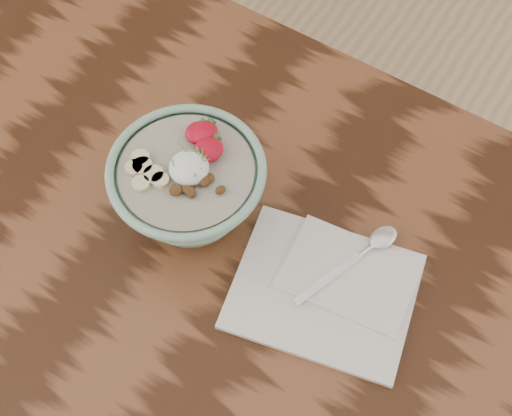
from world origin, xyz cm
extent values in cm
cube|color=#341A0D|center=(0.00, 0.00, 73.00)|extent=(160.00, 90.00, 4.00)
cylinder|color=#4C2D19|center=(-72.00, 37.00, 35.50)|extent=(7.00, 7.00, 71.00)
cylinder|color=#85B39A|center=(5.58, 6.85, 75.67)|extent=(9.32, 9.32, 1.33)
torus|color=#85B39A|center=(5.58, 6.85, 86.54)|extent=(21.19, 21.19, 1.22)
cylinder|color=#B3AB94|center=(5.58, 6.85, 85.87)|extent=(17.97, 17.97, 1.11)
ellipsoid|color=white|center=(6.13, 6.89, 87.44)|extent=(5.29, 5.29, 2.91)
ellipsoid|color=#B5081D|center=(6.68, 10.60, 87.46)|extent=(3.76, 4.13, 2.07)
cone|color=#286623|center=(6.68, 12.29, 87.76)|extent=(1.40, 1.03, 1.52)
ellipsoid|color=#B5081D|center=(4.55, 12.50, 87.43)|extent=(3.64, 4.00, 2.00)
cone|color=#286623|center=(4.55, 14.14, 87.73)|extent=(1.40, 1.03, 1.52)
ellipsoid|color=#B5081D|center=(3.82, 12.09, 87.32)|extent=(3.27, 3.59, 1.80)
cone|color=#286623|center=(3.82, 13.56, 87.62)|extent=(1.40, 1.03, 1.52)
cylinder|color=beige|center=(3.84, 3.66, 86.83)|extent=(2.27, 2.27, 0.70)
cylinder|color=beige|center=(2.00, 1.89, 86.83)|extent=(2.29, 2.29, 0.70)
cylinder|color=beige|center=(2.59, 3.88, 86.83)|extent=(2.66, 2.66, 0.70)
cylinder|color=beige|center=(0.60, 4.15, 86.83)|extent=(2.67, 2.67, 0.70)
cylinder|color=beige|center=(-0.20, 3.36, 86.83)|extent=(2.31, 2.31, 0.70)
cylinder|color=beige|center=(-0.43, 5.02, 86.83)|extent=(2.46, 2.46, 0.70)
ellipsoid|color=brown|center=(9.07, 7.29, 86.93)|extent=(1.84, 1.86, 0.90)
ellipsoid|color=brown|center=(8.22, 4.13, 87.06)|extent=(2.08, 1.71, 1.20)
ellipsoid|color=brown|center=(6.47, 3.42, 87.07)|extent=(1.84, 1.92, 1.08)
ellipsoid|color=brown|center=(11.22, 6.52, 86.94)|extent=(1.48, 1.72, 0.77)
ellipsoid|color=brown|center=(8.61, 6.48, 87.08)|extent=(2.40, 2.35, 1.29)
ellipsoid|color=brown|center=(8.83, 7.08, 86.98)|extent=(1.58, 1.73, 0.94)
ellipsoid|color=brown|center=(7.50, 5.12, 86.94)|extent=(1.76, 1.66, 1.05)
ellipsoid|color=brown|center=(7.51, 4.41, 86.95)|extent=(1.70, 1.72, 1.11)
cylinder|color=#518A3A|center=(7.37, 7.49, 88.43)|extent=(1.45, 1.01, 0.24)
cylinder|color=#518A3A|center=(4.01, 8.54, 88.43)|extent=(1.84, 0.90, 0.25)
cylinder|color=#518A3A|center=(3.49, 5.00, 88.43)|extent=(1.43, 0.22, 0.23)
cylinder|color=#518A3A|center=(5.93, 8.94, 88.43)|extent=(0.90, 1.03, 0.22)
cylinder|color=#518A3A|center=(6.21, 9.11, 88.43)|extent=(1.33, 1.11, 0.23)
cylinder|color=#518A3A|center=(6.86, 8.97, 88.43)|extent=(1.26, 1.71, 0.25)
cylinder|color=#518A3A|center=(7.67, 8.48, 88.43)|extent=(0.86, 1.09, 0.22)
cylinder|color=#518A3A|center=(7.15, 8.60, 88.43)|extent=(0.84, 1.32, 0.23)
cylinder|color=#518A3A|center=(7.66, 6.35, 88.43)|extent=(0.76, 1.33, 0.23)
cylinder|color=#518A3A|center=(4.41, 5.91, 88.43)|extent=(1.13, 0.86, 0.22)
cylinder|color=#518A3A|center=(5.33, 8.66, 88.43)|extent=(1.37, 1.06, 0.23)
cube|color=white|center=(27.68, 6.16, 75.46)|extent=(27.78, 24.31, 0.92)
cube|color=white|center=(29.53, 9.85, 76.20)|extent=(18.89, 14.06, 0.55)
cube|color=silver|center=(27.45, 7.51, 76.65)|extent=(4.90, 11.12, 0.35)
cylinder|color=silver|center=(29.89, 14.29, 76.83)|extent=(1.66, 3.04, 0.70)
ellipsoid|color=silver|center=(30.86, 16.98, 76.95)|extent=(4.40, 5.32, 0.95)
camera|label=1|loc=(40.02, -30.28, 165.03)|focal=50.00mm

